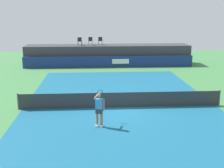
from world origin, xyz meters
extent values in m
plane|color=#3D7A42|center=(0.00, 3.00, 0.00)|extent=(48.00, 48.00, 0.00)
cube|color=#16597A|center=(0.00, 0.00, 0.00)|extent=(12.00, 22.00, 0.00)
cube|color=navy|center=(0.00, 13.50, 0.60)|extent=(18.00, 0.20, 1.20)
cube|color=white|center=(1.24, 13.39, 0.66)|extent=(1.80, 0.02, 0.50)
cube|color=#38383D|center=(0.00, 15.30, 1.10)|extent=(18.00, 2.80, 2.20)
cylinder|color=#1E232D|center=(-2.86, 15.23, 2.42)|extent=(0.04, 0.04, 0.44)
cylinder|color=#1E232D|center=(-3.26, 15.26, 2.42)|extent=(0.04, 0.04, 0.44)
cylinder|color=#1E232D|center=(-2.89, 14.83, 2.42)|extent=(0.04, 0.04, 0.44)
cylinder|color=#1E232D|center=(-3.29, 14.86, 2.42)|extent=(0.04, 0.04, 0.44)
cube|color=#1E232D|center=(-3.07, 15.04, 2.66)|extent=(0.47, 0.47, 0.03)
cube|color=#1E232D|center=(-3.09, 14.84, 2.88)|extent=(0.44, 0.06, 0.42)
cylinder|color=#1E232D|center=(-1.73, 15.62, 2.42)|extent=(0.04, 0.04, 0.44)
cylinder|color=#1E232D|center=(-2.14, 15.61, 2.42)|extent=(0.04, 0.04, 0.44)
cylinder|color=#1E232D|center=(-1.72, 15.21, 2.42)|extent=(0.04, 0.04, 0.44)
cylinder|color=#1E232D|center=(-2.13, 15.20, 2.42)|extent=(0.04, 0.04, 0.44)
cube|color=#1E232D|center=(-1.93, 15.41, 2.66)|extent=(0.45, 0.45, 0.03)
cube|color=#1E232D|center=(-1.93, 15.20, 2.88)|extent=(0.44, 0.03, 0.42)
cylinder|color=#1E232D|center=(-0.62, 15.63, 2.42)|extent=(0.04, 0.04, 0.44)
cylinder|color=#1E232D|center=(-1.02, 15.65, 2.42)|extent=(0.04, 0.04, 0.44)
cylinder|color=#1E232D|center=(-0.63, 15.23, 2.42)|extent=(0.04, 0.04, 0.44)
cylinder|color=#1E232D|center=(-1.04, 15.25, 2.42)|extent=(0.04, 0.04, 0.44)
cube|color=#1E232D|center=(-0.83, 15.44, 2.66)|extent=(0.46, 0.46, 0.03)
cube|color=#1E232D|center=(-0.84, 15.23, 2.88)|extent=(0.44, 0.04, 0.42)
cube|color=#2D2D2D|center=(0.00, 0.00, 0.47)|extent=(12.40, 0.02, 0.95)
cylinder|color=#4C4C51|center=(-6.20, 0.00, 0.50)|extent=(0.10, 0.10, 1.00)
cylinder|color=#4C4C51|center=(6.20, 0.00, 0.50)|extent=(0.10, 0.10, 1.00)
cube|color=white|center=(-1.29, -3.07, 0.05)|extent=(0.19, 0.28, 0.10)
cylinder|color=#997051|center=(-1.29, -3.07, 0.51)|extent=(0.14, 0.14, 0.82)
cube|color=white|center=(-1.51, -3.00, 0.05)|extent=(0.19, 0.28, 0.10)
cylinder|color=#997051|center=(-1.51, -3.00, 0.51)|extent=(0.14, 0.14, 0.82)
cube|color=#333338|center=(-1.40, -3.04, 0.84)|extent=(0.39, 0.31, 0.24)
cube|color=#338CCC|center=(-1.40, -3.04, 1.20)|extent=(0.40, 0.30, 0.56)
sphere|color=#997051|center=(-1.40, -3.04, 1.66)|extent=(0.22, 0.22, 0.22)
cylinder|color=#997051|center=(-1.17, -3.11, 1.18)|extent=(0.09, 0.09, 0.60)
cylinder|color=#997051|center=(-1.55, -2.70, 1.50)|extent=(0.27, 0.60, 0.14)
cylinder|color=black|center=(-1.42, -2.30, 1.53)|extent=(0.30, 0.12, 0.03)
torus|color=black|center=(-1.33, -2.03, 1.53)|extent=(0.30, 0.12, 0.30)
camera|label=1|loc=(-1.68, -17.09, 5.69)|focal=46.87mm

